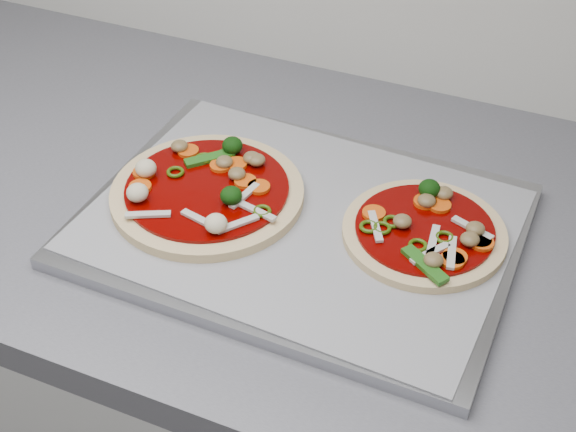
% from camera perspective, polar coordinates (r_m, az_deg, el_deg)
% --- Properties ---
extents(baking_tray, '(0.46, 0.35, 0.01)m').
position_cam_1_polar(baking_tray, '(0.87, 0.88, -0.66)').
color(baking_tray, '#99999E').
rests_on(baking_tray, countertop).
extents(parchment, '(0.45, 0.34, 0.00)m').
position_cam_1_polar(parchment, '(0.87, 0.88, -0.24)').
color(parchment, gray).
rests_on(parchment, baking_tray).
extents(pizza_left, '(0.27, 0.27, 0.04)m').
position_cam_1_polar(pizza_left, '(0.89, -5.77, 1.84)').
color(pizza_left, '#D9BA83').
rests_on(pizza_left, parchment).
extents(pizza_right, '(0.21, 0.21, 0.03)m').
position_cam_1_polar(pizza_right, '(0.85, 9.79, -1.02)').
color(pizza_right, '#D9BA83').
rests_on(pizza_right, parchment).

